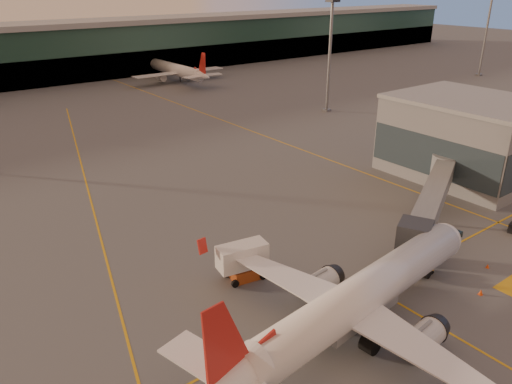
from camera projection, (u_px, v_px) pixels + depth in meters
ground at (379, 332)px, 45.25m from camera, size 600.00×600.00×0.00m
taxi_markings at (109, 196)px, 73.66m from camera, size 100.12×173.00×0.01m
gate_building at (467, 138)px, 79.30m from camera, size 18.40×22.40×12.60m
mast_east_near at (330, 48)px, 115.43m from camera, size 2.40×2.40×25.60m
mast_east_far at (487, 29)px, 160.25m from camera, size 2.40×2.40×25.60m
main_airplane at (356, 301)px, 43.71m from camera, size 35.87×32.40×10.82m
jet_bridge at (435, 193)px, 65.05m from camera, size 26.98×15.31×5.51m
catering_truck at (243, 260)px, 52.46m from camera, size 5.60×3.22×4.10m
gpu_cart at (424, 269)px, 54.01m from camera, size 2.08×1.48×1.11m
cone_nose at (488, 266)px, 55.25m from camera, size 0.39×0.39×0.49m
cone_fwd at (481, 292)px, 50.53m from camera, size 0.47×0.47×0.60m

